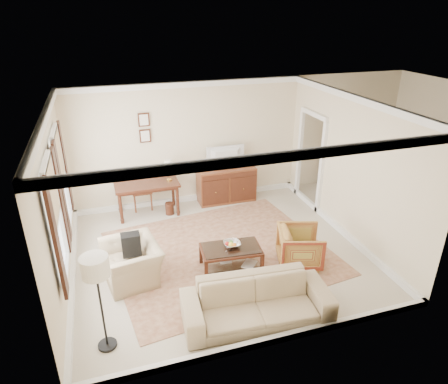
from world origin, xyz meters
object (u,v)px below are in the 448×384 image
coffee_table (231,253)px  striped_armchair (300,245)px  writing_desk (147,188)px  sideboard (226,184)px  tv (227,151)px  club_armchair (131,256)px  sofa (257,296)px

coffee_table → striped_armchair: striped_armchair is taller
writing_desk → sideboard: bearing=4.6°
writing_desk → coffee_table: (1.13, -2.62, -0.32)m
striped_armchair → writing_desk: bearing=57.7°
tv → club_armchair: (-2.54, -2.51, -0.84)m
tv → sofa: size_ratio=0.39×
writing_desk → club_armchair: (-0.60, -2.37, -0.21)m
coffee_table → striped_armchair: (1.27, -0.22, 0.05)m
tv → sofa: tv is taller
club_armchair → sofa: (1.69, -1.61, -0.02)m
coffee_table → striped_armchair: bearing=-9.8°
sideboard → tv: size_ratio=1.59×
sideboard → striped_armchair: bearing=-81.1°
sideboard → striped_armchair: sideboard is taller
tv → striped_armchair: bearing=99.0°
writing_desk → sofa: sofa is taller
sideboard → tv: (0.00, -0.02, 0.87)m
sideboard → tv: tv is taller
striped_armchair → club_armchair: bearing=98.6°
writing_desk → striped_armchair: bearing=-49.7°
sofa → coffee_table: bearing=93.1°
club_armchair → writing_desk: bearing=156.4°
coffee_table → tv: bearing=73.7°
coffee_table → sofa: bearing=-91.7°
striped_armchair → tv: bearing=26.4°
sideboard → coffee_table: (-0.80, -2.77, -0.08)m
tv → writing_desk: bearing=4.0°
coffee_table → club_armchair: club_armchair is taller
writing_desk → tv: size_ratio=1.62×
sideboard → striped_armchair: size_ratio=1.77×
tv → sofa: 4.29m
coffee_table → sofa: 1.37m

